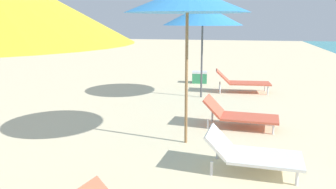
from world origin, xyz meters
The scene contains 6 objects.
umbrella_third centered at (-0.36, 7.60, 2.37)m, with size 2.01×2.01×2.63m.
lounger_third_shoreside centered at (0.50, 8.69, 0.26)m, with size 1.46×0.72×0.57m.
lounger_third_inland centered at (0.71, 6.67, 0.26)m, with size 1.34×0.75×0.55m.
umbrella_farthest centered at (-0.57, 11.24, 2.20)m, with size 2.10×2.10×2.53m.
lounger_farthest_shoreside centered at (0.49, 12.14, 0.33)m, with size 1.61×0.76×0.66m.
cooler_box centered at (-0.91, 13.42, 0.20)m, with size 0.53×0.41×0.39m.
Camera 1 is at (0.58, 2.06, 2.05)m, focal length 36.77 mm.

